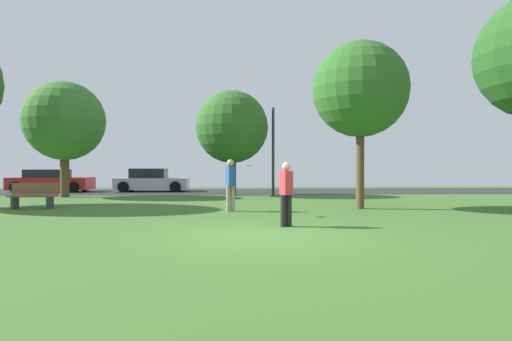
% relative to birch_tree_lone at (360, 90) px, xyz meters
% --- Properties ---
extents(ground_plane, '(44.00, 44.00, 0.00)m').
position_rel_birch_tree_lone_xyz_m(ground_plane, '(-3.83, -5.52, -4.19)').
color(ground_plane, '#3D6628').
extents(road_strip, '(44.00, 6.40, 0.01)m').
position_rel_birch_tree_lone_xyz_m(road_strip, '(-3.83, 10.48, -4.18)').
color(road_strip, '#28282B').
rests_on(road_strip, ground_plane).
extents(birch_tree_lone, '(3.36, 3.36, 5.88)m').
position_rel_birch_tree_lone_xyz_m(birch_tree_lone, '(0.00, 0.00, 0.00)').
color(birch_tree_lone, brown).
rests_on(birch_tree_lone, ground_plane).
extents(maple_tree_far, '(3.84, 3.84, 5.65)m').
position_rel_birch_tree_lone_xyz_m(maple_tree_far, '(-12.68, 6.33, -0.48)').
color(maple_tree_far, brown).
rests_on(maple_tree_far, ground_plane).
extents(oak_tree_left, '(3.71, 3.71, 5.38)m').
position_rel_birch_tree_lone_xyz_m(oak_tree_left, '(-4.53, 6.93, -0.68)').
color(oak_tree_left, brown).
rests_on(oak_tree_left, ground_plane).
extents(person_thrower, '(0.32, 0.38, 1.72)m').
position_rel_birch_tree_lone_xyz_m(person_thrower, '(-4.55, -0.59, -3.23)').
color(person_thrower, gray).
rests_on(person_thrower, ground_plane).
extents(person_catcher, '(0.32, 0.38, 1.59)m').
position_rel_birch_tree_lone_xyz_m(person_catcher, '(-3.16, -4.19, -3.31)').
color(person_catcher, black).
rests_on(person_catcher, ground_plane).
extents(frisbee_disc, '(0.38, 0.38, 0.03)m').
position_rel_birch_tree_lone_xyz_m(frisbee_disc, '(-4.03, -1.93, -2.68)').
color(frisbee_disc, '#2DB2E0').
extents(parked_car_red, '(4.54, 2.02, 1.32)m').
position_rel_birch_tree_lone_xyz_m(parked_car_red, '(-15.22, 10.66, -3.57)').
color(parked_car_red, '#B21E1E').
rests_on(parked_car_red, ground_plane).
extents(parked_car_silver, '(4.23, 2.00, 1.38)m').
position_rel_birch_tree_lone_xyz_m(parked_car_silver, '(-9.35, 10.74, -3.56)').
color(parked_car_silver, '#B7B7BC').
rests_on(parked_car_silver, ground_plane).
extents(park_bench, '(1.60, 0.45, 0.90)m').
position_rel_birch_tree_lone_xyz_m(park_bench, '(-11.52, 0.67, -3.72)').
color(park_bench, brown).
rests_on(park_bench, ground_plane).
extents(street_lamp_post, '(0.14, 0.14, 4.50)m').
position_rel_birch_tree_lone_xyz_m(street_lamp_post, '(-2.43, 6.68, -1.94)').
color(street_lamp_post, '#2D2D33').
rests_on(street_lamp_post, ground_plane).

